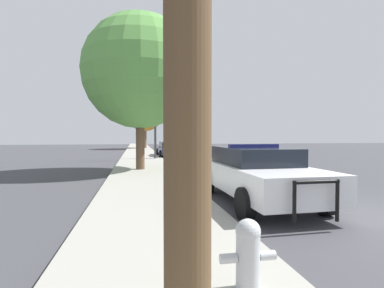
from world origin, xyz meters
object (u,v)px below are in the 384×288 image
object	(u,v)px
tree_sidewalk_far	(145,113)
fire_hydrant	(248,253)
box_truck	(190,136)
traffic_light	(176,102)
police_car	(256,173)
car_background_midblock	(170,149)
tree_sidewalk_near	(140,72)

from	to	relation	value
tree_sidewalk_far	fire_hydrant	bearing A→B (deg)	-89.98
box_truck	tree_sidewalk_far	size ratio (longest dim) A/B	1.06
traffic_light	box_truck	xyz separation A→B (m)	(4.98, 21.65, -2.56)
tree_sidewalk_far	police_car	bearing A→B (deg)	-86.38
car_background_midblock	box_truck	bearing A→B (deg)	73.41
fire_hydrant	car_background_midblock	world-z (taller)	car_background_midblock
fire_hydrant	car_background_midblock	xyz separation A→B (m)	(1.54, 21.19, 0.14)
box_truck	traffic_light	bearing A→B (deg)	78.41
fire_hydrant	tree_sidewalk_far	distance (m)	36.43
fire_hydrant	box_truck	bearing A→B (deg)	80.57
box_truck	tree_sidewalk_near	distance (m)	29.52
car_background_midblock	tree_sidewalk_near	size ratio (longest dim) A/B	0.63
police_car	tree_sidewalk_near	size ratio (longest dim) A/B	0.68
traffic_light	box_truck	bearing A→B (deg)	77.04
police_car	traffic_light	distance (m)	14.36
police_car	tree_sidewalk_near	xyz separation A→B (m)	(-2.95, 7.26, 4.07)
tree_sidewalk_near	fire_hydrant	bearing A→B (deg)	-85.35
tree_sidewalk_far	car_background_midblock	bearing A→B (deg)	-84.10
car_background_midblock	tree_sidewalk_near	world-z (taller)	tree_sidewalk_near
police_car	box_truck	world-z (taller)	box_truck
traffic_light	tree_sidewalk_far	world-z (taller)	tree_sidewalk_far
traffic_light	tree_sidewalk_far	xyz separation A→B (m)	(-1.69, 17.74, 0.46)
car_background_midblock	traffic_light	bearing A→B (deg)	-88.44
car_background_midblock	box_truck	world-z (taller)	box_truck
police_car	tree_sidewalk_near	bearing A→B (deg)	-69.01
traffic_light	car_background_midblock	bearing A→B (deg)	93.00
police_car	tree_sidewalk_far	bearing A→B (deg)	-87.53
box_truck	tree_sidewalk_near	world-z (taller)	tree_sidewalk_near
fire_hydrant	box_truck	size ratio (longest dim) A/B	0.11
fire_hydrant	tree_sidewalk_far	size ratio (longest dim) A/B	0.11
police_car	traffic_light	world-z (taller)	traffic_light
fire_hydrant	traffic_light	distance (m)	18.89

